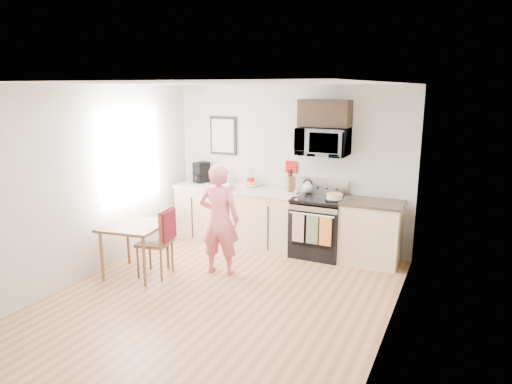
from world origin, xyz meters
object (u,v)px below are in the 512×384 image
at_px(range, 318,228).
at_px(person, 219,220).
at_px(cake, 335,197).
at_px(dining_table, 134,230).
at_px(chair, 163,233).
at_px(microwave, 323,142).

distance_m(range, person, 1.67).
bearing_deg(cake, person, -136.50).
relative_size(dining_table, chair, 0.80).
xyz_separation_m(microwave, dining_table, (-2.05, -1.93, -1.11)).
height_order(chair, cake, cake).
xyz_separation_m(range, dining_table, (-2.05, -1.82, 0.21)).
xyz_separation_m(person, dining_table, (-1.03, -0.54, -0.14)).
bearing_deg(microwave, chair, -132.77).
relative_size(person, cake, 5.48).
bearing_deg(person, microwave, -138.73).
xyz_separation_m(range, microwave, (-0.00, 0.10, 1.32)).
bearing_deg(dining_table, chair, 18.39).
distance_m(chair, cake, 2.54).
height_order(range, person, person).
bearing_deg(person, cake, -148.69).
xyz_separation_m(dining_table, chair, (0.39, 0.13, -0.02)).
xyz_separation_m(range, chair, (-1.66, -1.69, 0.19)).
height_order(person, chair, person).
distance_m(dining_table, cake, 2.92).
distance_m(person, chair, 0.78).
bearing_deg(person, chair, 20.86).
bearing_deg(microwave, dining_table, -136.77).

